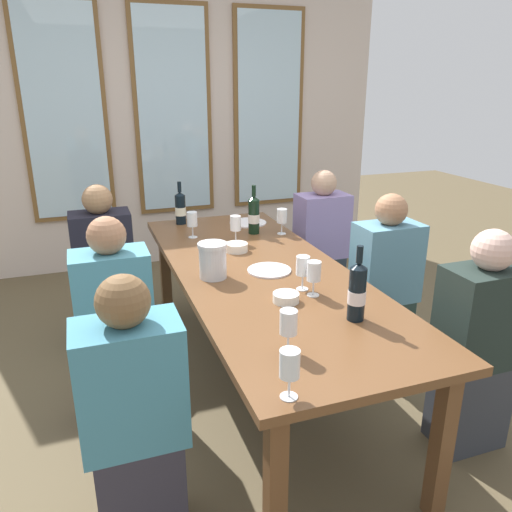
{
  "coord_description": "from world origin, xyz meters",
  "views": [
    {
      "loc": [
        -0.89,
        -2.41,
        1.72
      ],
      "look_at": [
        0.0,
        0.1,
        0.79
      ],
      "focal_mm": 35.09,
      "sensor_mm": 36.0,
      "label": 1
    }
  ],
  "objects": [
    {
      "name": "wine_glass_4",
      "position": [
        -0.21,
        -0.86,
        0.86
      ],
      "size": [
        0.07,
        0.07,
        0.17
      ],
      "color": "white",
      "rests_on": "dining_table"
    },
    {
      "name": "tasting_bowl_1",
      "position": [
        -0.03,
        0.35,
        0.77
      ],
      "size": [
        0.14,
        0.14,
        0.05
      ],
      "primitive_type": "cylinder",
      "color": "white",
      "rests_on": "dining_table"
    },
    {
      "name": "seated_person_2",
      "position": [
        -0.8,
        0.84,
        0.53
      ],
      "size": [
        0.38,
        0.24,
        1.11
      ],
      "color": "#223639",
      "rests_on": "ground"
    },
    {
      "name": "tasting_bowl_0",
      "position": [
        -0.04,
        -0.43,
        0.76
      ],
      "size": [
        0.12,
        0.12,
        0.04
      ],
      "primitive_type": "cylinder",
      "color": "white",
      "rests_on": "dining_table"
    },
    {
      "name": "wine_glass_2",
      "position": [
        -0.32,
        -1.13,
        0.86
      ],
      "size": [
        0.07,
        0.07,
        0.17
      ],
      "color": "white",
      "rests_on": "dining_table"
    },
    {
      "name": "wine_bottle_0",
      "position": [
        0.18,
        -0.7,
        0.87
      ],
      "size": [
        0.08,
        0.08,
        0.34
      ],
      "color": "black",
      "rests_on": "dining_table"
    },
    {
      "name": "white_plate_1",
      "position": [
        0.23,
        0.93,
        0.74
      ],
      "size": [
        0.27,
        0.27,
        0.01
      ],
      "primitive_type": "cylinder",
      "color": "white",
      "rests_on": "dining_table"
    },
    {
      "name": "wine_glass_1",
      "position": [
        0.1,
        -0.32,
        0.86
      ],
      "size": [
        0.07,
        0.07,
        0.17
      ],
      "color": "white",
      "rests_on": "dining_table"
    },
    {
      "name": "dining_table",
      "position": [
        0.0,
        0.0,
        0.67
      ],
      "size": [
        0.91,
        2.42,
        0.74
      ],
      "color": "brown",
      "rests_on": "ground"
    },
    {
      "name": "wine_bottle_2",
      "position": [
        0.19,
        0.68,
        0.87
      ],
      "size": [
        0.08,
        0.08,
        0.33
      ],
      "color": "black",
      "rests_on": "dining_table"
    },
    {
      "name": "back_wall_with_windows",
      "position": [
        0.0,
        2.43,
        1.45
      ],
      "size": [
        4.11,
        0.1,
        2.9
      ],
      "color": "beige",
      "rests_on": "ground"
    },
    {
      "name": "seated_person_0",
      "position": [
        -0.8,
        0.01,
        0.53
      ],
      "size": [
        0.38,
        0.24,
        1.11
      ],
      "color": "#322640",
      "rests_on": "ground"
    },
    {
      "name": "seated_person_5",
      "position": [
        0.8,
        -0.79,
        0.53
      ],
      "size": [
        0.38,
        0.24,
        1.11
      ],
      "color": "#33373E",
      "rests_on": "ground"
    },
    {
      "name": "wine_bottle_1",
      "position": [
        -0.23,
        1.08,
        0.86
      ],
      "size": [
        0.08,
        0.08,
        0.31
      ],
      "color": "black",
      "rests_on": "dining_table"
    },
    {
      "name": "wine_glass_6",
      "position": [
        0.36,
        0.6,
        0.86
      ],
      "size": [
        0.07,
        0.07,
        0.17
      ],
      "color": "white",
      "rests_on": "dining_table"
    },
    {
      "name": "wine_glass_5",
      "position": [
        0.02,
        0.53,
        0.86
      ],
      "size": [
        0.07,
        0.07,
        0.17
      ],
      "color": "white",
      "rests_on": "dining_table"
    },
    {
      "name": "seated_person_3",
      "position": [
        0.8,
        0.85,
        0.53
      ],
      "size": [
        0.38,
        0.24,
        1.11
      ],
      "color": "#26303A",
      "rests_on": "ground"
    },
    {
      "name": "wine_glass_0",
      "position": [
        0.11,
        -0.41,
        0.86
      ],
      "size": [
        0.07,
        0.07,
        0.17
      ],
      "color": "white",
      "rests_on": "dining_table"
    },
    {
      "name": "white_plate_0",
      "position": [
        0.03,
        -0.03,
        0.74
      ],
      "size": [
        0.24,
        0.24,
        0.01
      ],
      "primitive_type": "cylinder",
      "color": "white",
      "rests_on": "dining_table"
    },
    {
      "name": "metal_pitcher",
      "position": [
        -0.28,
        -0.02,
        0.84
      ],
      "size": [
        0.16,
        0.16,
        0.19
      ],
      "color": "silver",
      "rests_on": "dining_table"
    },
    {
      "name": "wine_glass_3",
      "position": [
        -0.22,
        0.72,
        0.86
      ],
      "size": [
        0.07,
        0.07,
        0.17
      ],
      "color": "white",
      "rests_on": "dining_table"
    },
    {
      "name": "seated_person_1",
      "position": [
        0.8,
        -0.01,
        0.53
      ],
      "size": [
        0.38,
        0.24,
        1.11
      ],
      "color": "#243834",
      "rests_on": "ground"
    },
    {
      "name": "ground_plane",
      "position": [
        0.0,
        0.0,
        0.0
      ],
      "size": [
        12.0,
        12.0,
        0.0
      ],
      "primitive_type": "plane",
      "color": "brown"
    },
    {
      "name": "seated_person_4",
      "position": [
        -0.8,
        -0.8,
        0.53
      ],
      "size": [
        0.38,
        0.24,
        1.11
      ],
      "color": "#322F3B",
      "rests_on": "ground"
    }
  ]
}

